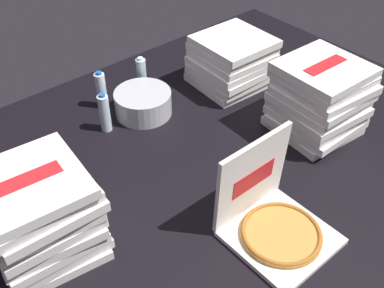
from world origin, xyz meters
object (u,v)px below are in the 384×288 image
(open_pizza_box, at_px, (273,219))
(ice_bucket, at_px, (143,103))
(water_bottle_1, at_px, (142,76))
(pizza_stack_center_far, at_px, (319,99))
(water_bottle_2, at_px, (101,90))
(pizza_stack_left_far, at_px, (231,62))
(pizza_stack_left_mid, at_px, (40,214))
(water_bottle_0, at_px, (105,113))

(open_pizza_box, relative_size, ice_bucket, 1.31)
(water_bottle_1, bearing_deg, pizza_stack_center_far, -62.04)
(water_bottle_1, bearing_deg, water_bottle_2, 175.69)
(ice_bucket, bearing_deg, pizza_stack_left_far, -9.41)
(open_pizza_box, height_order, water_bottle_2, open_pizza_box)
(water_bottle_1, xyz_separation_m, water_bottle_2, (-0.27, 0.02, 0.00))
(pizza_stack_left_mid, distance_m, water_bottle_0, 0.80)
(pizza_stack_left_far, xyz_separation_m, pizza_stack_left_mid, (-1.44, -0.41, 0.04))
(ice_bucket, relative_size, water_bottle_1, 1.39)
(ice_bucket, bearing_deg, water_bottle_2, 124.22)
(pizza_stack_left_mid, xyz_separation_m, water_bottle_2, (0.71, 0.72, -0.09))
(pizza_stack_left_far, relative_size, ice_bucket, 1.35)
(open_pizza_box, xyz_separation_m, pizza_stack_left_far, (0.69, 0.96, 0.07))
(open_pizza_box, distance_m, water_bottle_2, 1.26)
(open_pizza_box, distance_m, water_bottle_1, 1.26)
(water_bottle_2, bearing_deg, open_pizza_box, -88.03)
(pizza_stack_left_far, bearing_deg, pizza_stack_center_far, -87.99)
(pizza_stack_left_far, distance_m, pizza_stack_left_mid, 1.50)
(ice_bucket, distance_m, water_bottle_2, 0.25)
(pizza_stack_left_far, bearing_deg, ice_bucket, 170.59)
(open_pizza_box, distance_m, pizza_stack_center_far, 0.79)
(pizza_stack_center_far, relative_size, water_bottle_0, 1.97)
(pizza_stack_left_far, height_order, water_bottle_2, pizza_stack_left_far)
(pizza_stack_left_far, distance_m, ice_bucket, 0.61)
(pizza_stack_center_far, relative_size, ice_bucket, 1.41)
(open_pizza_box, relative_size, pizza_stack_left_mid, 0.92)
(water_bottle_0, bearing_deg, pizza_stack_left_far, -7.15)
(pizza_stack_left_far, distance_m, pizza_stack_center_far, 0.63)
(open_pizza_box, height_order, water_bottle_0, open_pizza_box)
(water_bottle_2, bearing_deg, pizza_stack_center_far, -51.13)
(pizza_stack_center_far, relative_size, pizza_stack_left_mid, 1.00)
(open_pizza_box, distance_m, ice_bucket, 1.06)
(water_bottle_0, bearing_deg, pizza_stack_center_far, -40.62)
(water_bottle_2, bearing_deg, ice_bucket, -55.78)
(water_bottle_1, distance_m, water_bottle_2, 0.27)
(pizza_stack_center_far, height_order, water_bottle_0, pizza_stack_center_far)
(open_pizza_box, height_order, pizza_stack_center_far, open_pizza_box)
(pizza_stack_left_far, height_order, pizza_stack_center_far, pizza_stack_center_far)
(pizza_stack_left_far, height_order, ice_bucket, pizza_stack_left_far)
(pizza_stack_left_far, bearing_deg, pizza_stack_left_mid, -164.07)
(open_pizza_box, xyz_separation_m, water_bottle_2, (-0.04, 1.26, 0.03))
(ice_bucket, relative_size, water_bottle_0, 1.39)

